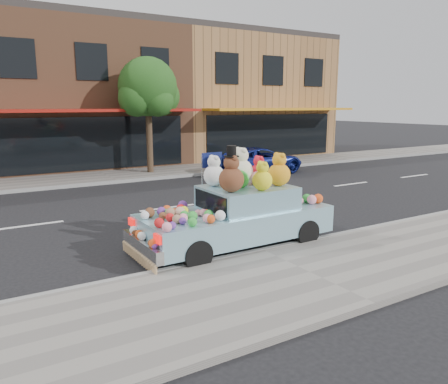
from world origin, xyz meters
TOP-DOWN VIEW (x-y plane):
  - ground at (0.00, 0.00)m, footprint 120.00×120.00m
  - near_sidewalk at (0.00, -6.50)m, footprint 60.00×3.00m
  - far_sidewalk at (0.00, 6.50)m, footprint 60.00×3.00m
  - near_kerb at (0.00, -5.00)m, footprint 60.00×0.12m
  - far_kerb at (0.00, 5.00)m, footprint 60.00×0.12m
  - storefront_mid at (0.00, 11.97)m, footprint 10.00×9.80m
  - storefront_right at (10.00, 11.97)m, footprint 10.00×9.80m
  - street_tree at (2.03, 6.55)m, footprint 3.00×2.70m
  - car_blue at (6.41, 4.18)m, footprint 4.55×2.38m
  - art_car at (-0.16, -4.27)m, footprint 4.51×1.83m

SIDE VIEW (x-z plane):
  - ground at x=0.00m, z-range 0.00..0.00m
  - near_sidewalk at x=0.00m, z-range 0.00..0.12m
  - far_sidewalk at x=0.00m, z-range 0.00..0.12m
  - near_kerb at x=0.00m, z-range 0.00..0.13m
  - far_kerb at x=0.00m, z-range 0.00..0.13m
  - car_blue at x=6.41m, z-range 0.00..1.22m
  - art_car at x=-0.16m, z-range -0.35..1.97m
  - storefront_mid at x=0.00m, z-range -0.01..7.29m
  - storefront_right at x=10.00m, z-range -0.01..7.29m
  - street_tree at x=2.03m, z-range 1.08..6.30m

